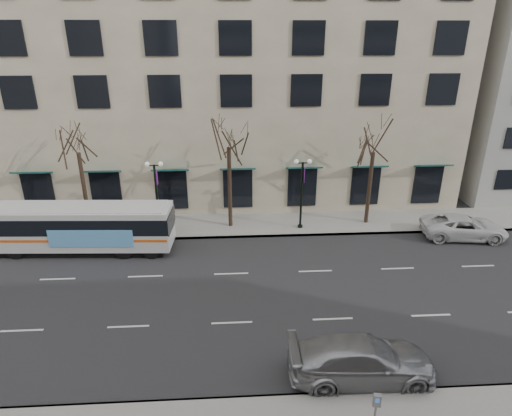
{
  "coord_description": "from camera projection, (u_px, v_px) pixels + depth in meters",
  "views": [
    {
      "loc": [
        0.16,
        -19.53,
        13.17
      ],
      "look_at": [
        1.48,
        2.67,
        4.0
      ],
      "focal_mm": 30.0,
      "sensor_mm": 36.0,
      "label": 1
    }
  ],
  "objects": [
    {
      "name": "lamp_post_right",
      "position": [
        302.0,
        191.0,
        29.76
      ],
      "size": [
        1.22,
        0.45,
        5.21
      ],
      "color": "black",
      "rests_on": "ground"
    },
    {
      "name": "ground",
      "position": [
        232.0,
        296.0,
        23.03
      ],
      "size": [
        160.0,
        160.0,
        0.0
      ],
      "primitive_type": "plane",
      "color": "black",
      "rests_on": "ground"
    },
    {
      "name": "tree_far_mid",
      "position": [
        228.0,
        133.0,
        28.52
      ],
      "size": [
        3.6,
        3.6,
        8.55
      ],
      "color": "black",
      "rests_on": "ground"
    },
    {
      "name": "lamp_post_left",
      "position": [
        157.0,
        194.0,
        29.21
      ],
      "size": [
        1.22,
        0.45,
        5.21
      ],
      "color": "black",
      "rests_on": "ground"
    },
    {
      "name": "city_bus",
      "position": [
        83.0,
        227.0,
        27.22
      ],
      "size": [
        11.51,
        3.1,
        3.09
      ],
      "rotation": [
        0.0,
        0.0,
        -0.05
      ],
      "color": "silver",
      "rests_on": "ground"
    },
    {
      "name": "silver_car",
      "position": [
        362.0,
        360.0,
        17.33
      ],
      "size": [
        6.02,
        2.53,
        1.74
      ],
      "primitive_type": "imported",
      "rotation": [
        0.0,
        0.0,
        1.55
      ],
      "color": "#9B9CA2",
      "rests_on": "ground"
    },
    {
      "name": "white_pickup",
      "position": [
        464.0,
        227.0,
        29.34
      ],
      "size": [
        5.9,
        3.27,
        1.56
      ],
      "primitive_type": "imported",
      "rotation": [
        0.0,
        0.0,
        1.45
      ],
      "color": "silver",
      "rests_on": "ground"
    },
    {
      "name": "tree_far_left",
      "position": [
        76.0,
        139.0,
        28.05
      ],
      "size": [
        3.6,
        3.6,
        8.34
      ],
      "color": "black",
      "rests_on": "ground"
    },
    {
      "name": "building_hotel",
      "position": [
        204.0,
        46.0,
        37.73
      ],
      "size": [
        40.0,
        20.0,
        24.0
      ],
      "primitive_type": "cube",
      "color": "tan",
      "rests_on": "ground"
    },
    {
      "name": "tree_far_right",
      "position": [
        375.0,
        139.0,
        29.26
      ],
      "size": [
        3.6,
        3.6,
        8.06
      ],
      "color": "black",
      "rests_on": "ground"
    },
    {
      "name": "pay_station",
      "position": [
        377.0,
        402.0,
        15.06
      ],
      "size": [
        0.31,
        0.23,
        1.29
      ],
      "rotation": [
        0.0,
        0.0,
        -0.19
      ],
      "color": "gray",
      "rests_on": "sidewalk_near"
    },
    {
      "name": "sidewalk_far",
      "position": [
        298.0,
        223.0,
        31.59
      ],
      "size": [
        80.0,
        4.0,
        0.15
      ],
      "primitive_type": "cube",
      "color": "gray",
      "rests_on": "ground"
    }
  ]
}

